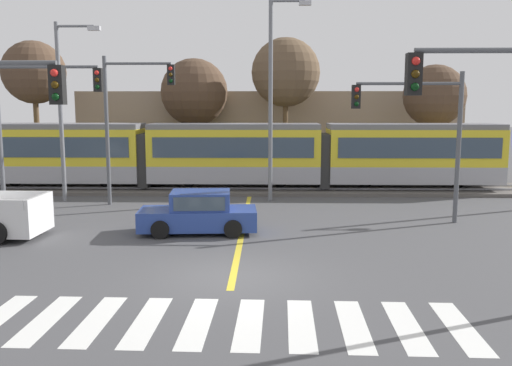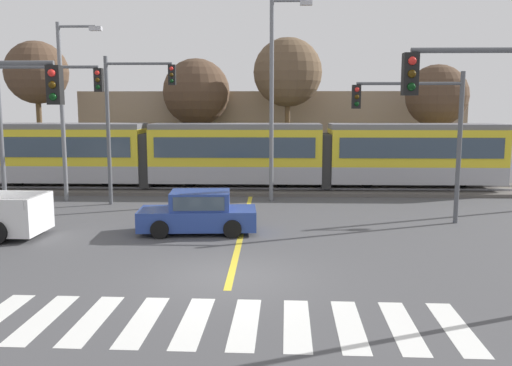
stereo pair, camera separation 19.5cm
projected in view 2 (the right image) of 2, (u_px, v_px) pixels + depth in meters
ground_plane at (231, 277)px, 14.55m from camera, size 200.00×200.00×0.00m
track_bed at (252, 189)px, 29.26m from camera, size 120.00×4.00×0.18m
rail_near at (252, 188)px, 28.53m from camera, size 120.00×0.08×0.10m
rail_far at (253, 184)px, 29.95m from camera, size 120.00×0.08×0.10m
light_rail_tram at (236, 153)px, 29.00m from camera, size 28.00×2.64×3.43m
crosswalk_stripe_1 at (43, 319)px, 11.74m from camera, size 0.63×2.81×0.01m
crosswalk_stripe_2 at (93, 320)px, 11.67m from camera, size 0.63×2.81×0.01m
crosswalk_stripe_3 at (143, 321)px, 11.61m from camera, size 0.63×2.81×0.01m
crosswalk_stripe_4 at (194, 322)px, 11.55m from camera, size 0.63×2.81×0.01m
crosswalk_stripe_5 at (245, 323)px, 11.49m from camera, size 0.63×2.81×0.01m
crosswalk_stripe_6 at (297, 324)px, 11.43m from camera, size 0.63×2.81×0.01m
crosswalk_stripe_7 at (349, 325)px, 11.37m from camera, size 0.63×2.81×0.01m
crosswalk_stripe_8 at (402, 327)px, 11.31m from camera, size 0.63×2.81×0.01m
crosswalk_stripe_9 at (456, 328)px, 11.25m from camera, size 0.63×2.81×0.01m
lane_centre_line at (243, 228)px, 20.40m from camera, size 0.20×13.95×0.01m
sedan_crossing at (198, 214)px, 19.57m from camera, size 4.30×2.13×1.52m
traffic_light_far_left at (129, 108)px, 24.59m from camera, size 3.25×0.38×6.77m
traffic_light_mid_left at (35, 113)px, 21.20m from camera, size 4.25×0.38×6.36m
traffic_light_mid_right at (422, 123)px, 20.75m from camera, size 4.25×0.38×5.86m
street_lamp_west at (66, 101)px, 25.49m from camera, size 2.14×0.28×8.39m
street_lamp_centre at (275, 89)px, 25.49m from camera, size 1.95×0.28×9.54m
bare_tree_far_west at (37, 73)px, 32.34m from camera, size 3.73×3.73×8.38m
bare_tree_west at (196, 92)px, 34.07m from camera, size 4.20×4.20×7.49m
bare_tree_east at (288, 73)px, 32.63m from camera, size 4.14×4.14×8.61m
bare_tree_far_east at (437, 96)px, 31.89m from camera, size 3.66×3.66×6.96m
building_backdrop_far at (271, 131)px, 38.39m from camera, size 25.41×6.00×5.47m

